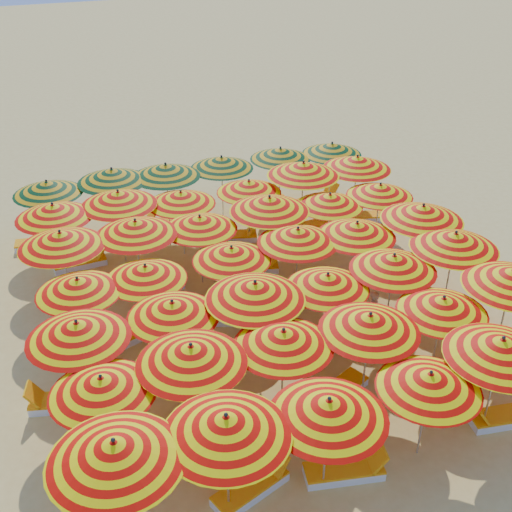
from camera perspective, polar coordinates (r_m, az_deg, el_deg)
name	(u,v)px	position (r m, az deg, el deg)	size (l,w,h in m)	color
ground	(262,310)	(19.21, 0.54, -4.83)	(120.00, 120.00, 0.00)	#DEBE62
umbrella_0	(115,451)	(12.08, -12.44, -16.60)	(2.79, 2.79, 2.69)	silver
umbrella_1	(226,426)	(12.30, -2.66, -14.84)	(2.92, 2.92, 2.66)	silver
umbrella_2	(329,409)	(12.84, 6.48, -13.34)	(2.45, 2.45, 2.54)	silver
umbrella_3	(430,381)	(14.03, 15.18, -10.70)	(2.60, 2.60, 2.37)	silver
umbrella_4	(501,348)	(15.03, 20.98, -7.63)	(3.04, 3.04, 2.63)	silver
umbrella_6	(102,385)	(13.81, -13.56, -11.12)	(2.77, 2.77, 2.39)	silver
umbrella_7	(191,354)	(13.99, -5.78, -8.69)	(3.25, 3.25, 2.60)	silver
umbrella_8	(283,338)	(14.56, 2.45, -7.34)	(3.08, 3.08, 2.46)	silver
umbrella_9	(370,323)	(15.14, 10.07, -5.87)	(2.52, 2.52, 2.54)	silver
umbrella_10	(443,305)	(16.36, 16.28, -4.22)	(2.89, 2.89, 2.40)	silver
umbrella_11	(512,278)	(17.57, 21.84, -1.81)	(2.62, 2.62, 2.67)	silver
umbrella_12	(77,331)	(15.21, -15.59, -6.40)	(2.43, 2.43, 2.55)	silver
umbrella_13	(172,309)	(15.66, -7.44, -4.74)	(2.83, 2.83, 2.42)	silver
umbrella_14	(255,291)	(15.79, -0.08, -3.12)	(3.23, 3.23, 2.67)	silver
umbrella_15	(328,282)	(16.77, 6.38, -2.27)	(2.66, 2.66, 2.36)	silver
umbrella_16	(394,263)	(17.62, 12.13, -0.57)	(3.05, 3.05, 2.51)	silver
umbrella_17	(455,241)	(18.85, 17.26, 1.31)	(2.54, 2.54, 2.67)	silver
umbrella_18	(78,286)	(17.10, -15.53, -2.57)	(2.72, 2.72, 2.37)	silver
umbrella_19	(146,272)	(17.31, -9.78, -1.45)	(2.56, 2.56, 2.35)	silver
umbrella_20	(231,254)	(17.89, -2.19, 0.19)	(2.66, 2.66, 2.37)	silver
umbrella_21	(298,236)	(18.58, 3.73, 1.81)	(2.79, 2.79, 2.51)	silver
umbrella_22	(357,230)	(19.14, 8.95, 2.34)	(2.68, 2.68, 2.49)	silver
umbrella_23	(423,213)	(20.15, 14.59, 3.74)	(2.98, 2.98, 2.69)	silver
umbrella_24	(61,240)	(18.96, -16.96, 1.41)	(2.82, 2.82, 2.62)	silver
umbrella_25	(136,228)	(19.16, -10.65, 2.49)	(2.61, 2.61, 2.59)	silver
umbrella_26	(200,223)	(19.50, -5.01, 2.96)	(2.87, 2.87, 2.42)	silver
umbrella_27	(269,204)	(20.06, 1.20, 4.62)	(3.02, 3.02, 2.68)	silver
umbrella_28	(330,200)	(21.17, 6.57, 4.96)	(2.79, 2.79, 2.34)	silver
umbrella_29	(380,190)	(22.02, 10.96, 5.76)	(2.30, 2.30, 2.39)	silver
umbrella_30	(53,211)	(20.87, -17.57, 3.82)	(2.76, 2.76, 2.54)	silver
umbrella_31	(118,198)	(21.07, -12.13, 5.05)	(3.14, 3.14, 2.61)	silver
umbrella_32	(181,198)	(21.19, -6.68, 5.16)	(2.68, 2.68, 2.41)	silver
umbrella_33	(249,187)	(21.96, -0.63, 6.18)	(2.72, 2.72, 2.36)	silver
umbrella_34	(303,169)	(22.63, 4.22, 7.71)	(3.33, 3.33, 2.71)	silver
umbrella_35	(357,163)	(23.60, 8.98, 8.20)	(3.28, 3.28, 2.63)	silver
umbrella_36	(47,188)	(22.76, -18.06, 5.80)	(2.82, 2.82, 2.47)	silver
umbrella_37	(112,175)	(22.89, -12.67, 7.01)	(2.86, 2.86, 2.59)	silver
umbrella_38	(166,170)	(23.00, -8.02, 7.54)	(2.65, 2.65, 2.57)	silver
umbrella_39	(222,163)	(23.72, -3.08, 8.29)	(3.03, 3.03, 2.47)	silver
umbrella_40	(280,154)	(24.60, 2.18, 9.08)	(2.58, 2.58, 2.45)	silver
umbrella_41	(332,149)	(25.24, 6.76, 9.46)	(2.79, 2.79, 2.45)	silver
lounger_1	(252,487)	(14.21, -0.36, -19.82)	(1.83, 1.12, 0.69)	white
lounger_2	(346,470)	(14.61, 8.00, -18.35)	(1.81, 0.92, 0.69)	white
lounger_3	(503,417)	(16.63, 21.09, -13.21)	(1.80, 0.85, 0.69)	white
lounger_4	(171,433)	(15.33, -7.58, -15.36)	(1.82, 1.20, 0.69)	white
lounger_5	(337,392)	(16.32, 7.24, -11.91)	(1.82, 1.24, 0.69)	white
lounger_6	(456,367)	(17.69, 17.36, -9.41)	(1.82, 1.25, 0.69)	white
lounger_7	(509,337)	(19.22, 21.58, -6.73)	(1.82, 0.99, 0.69)	white
lounger_8	(64,402)	(16.62, -16.73, -12.30)	(1.82, 1.00, 0.69)	white
lounger_9	(302,343)	(17.74, 4.11, -7.71)	(1.82, 1.03, 0.69)	white
lounger_10	(375,333)	(18.35, 10.49, -6.74)	(1.80, 0.83, 0.69)	white
lounger_11	(424,307)	(19.70, 14.75, -4.44)	(1.83, 1.04, 0.69)	white
lounger_12	(108,345)	(18.06, -13.03, -7.76)	(1.83, 1.13, 0.69)	white
lounger_13	(218,317)	(18.71, -3.41, -5.40)	(1.82, 1.22, 0.69)	white
lounger_14	(282,300)	(19.38, 2.32, -3.95)	(1.75, 0.63, 0.69)	white
lounger_15	(156,281)	(20.49, -8.85, -2.25)	(1.82, 1.03, 0.69)	white
lounger_16	(254,266)	(21.02, -0.21, -0.94)	(1.83, 1.06, 0.69)	white
lounger_17	(81,262)	(22.03, -15.27, -0.53)	(1.76, 0.68, 0.69)	white
lounger_18	(234,236)	(22.84, -1.97, 1.78)	(1.83, 1.03, 0.69)	white
lounger_19	(317,225)	(23.70, 5.49, 2.77)	(1.76, 0.69, 0.69)	white
lounger_20	(369,216)	(24.59, 10.05, 3.50)	(1.83, 1.04, 0.69)	white
lounger_21	(42,243)	(23.59, -18.49, 1.09)	(1.80, 0.83, 0.69)	white
lounger_22	(134,226)	(23.96, -10.75, 2.67)	(1.74, 0.60, 0.69)	white
lounger_23	(184,218)	(24.22, -6.43, 3.35)	(1.79, 0.81, 0.69)	white
lounger_24	(263,202)	(25.37, 0.65, 4.87)	(1.82, 1.19, 0.69)	white
lounger_25	(318,199)	(25.74, 5.57, 5.10)	(1.82, 0.95, 0.69)	white
beachgoer_a	(374,313)	(18.18, 10.44, -4.99)	(0.51, 0.34, 1.40)	tan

